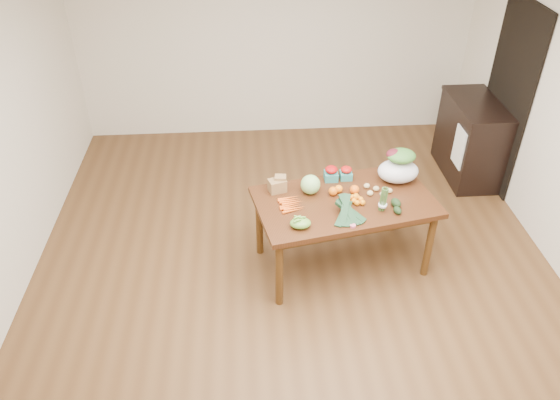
{
  "coord_description": "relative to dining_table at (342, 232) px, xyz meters",
  "views": [
    {
      "loc": [
        -0.41,
        -3.76,
        3.59
      ],
      "look_at": [
        -0.15,
        0.0,
        0.92
      ],
      "focal_mm": 35.0,
      "sensor_mm": 36.0,
      "label": 1
    }
  ],
  "objects": [
    {
      "name": "avocado_a",
      "position": [
        0.42,
        -0.23,
        0.41
      ],
      "size": [
        0.09,
        0.11,
        0.06
      ],
      "primitive_type": "ellipsoid",
      "rotation": [
        0.0,
        0.0,
        0.3
      ],
      "color": "black",
      "rests_on": "dining_table"
    },
    {
      "name": "paper_bag",
      "position": [
        -0.6,
        0.19,
        0.45
      ],
      "size": [
        0.24,
        0.21,
        0.15
      ],
      "primitive_type": null,
      "rotation": [
        0.0,
        0.0,
        0.2
      ],
      "color": "olive",
      "rests_on": "dining_table"
    },
    {
      "name": "orange_b",
      "position": [
        -0.04,
        0.13,
        0.41
      ],
      "size": [
        0.07,
        0.07,
        0.07
      ],
      "primitive_type": "sphere",
      "color": "orange",
      "rests_on": "dining_table"
    },
    {
      "name": "potato_d",
      "position": [
        0.23,
        0.17,
        0.4
      ],
      "size": [
        0.06,
        0.05,
        0.05
      ],
      "primitive_type": "ellipsoid",
      "color": "#D3B479",
      "rests_on": "dining_table"
    },
    {
      "name": "kale_bunch",
      "position": [
        -0.02,
        -0.3,
        0.45
      ],
      "size": [
        0.39,
        0.46,
        0.16
      ],
      "primitive_type": null,
      "rotation": [
        0.0,
        0.0,
        0.2
      ],
      "color": "black",
      "rests_on": "dining_table"
    },
    {
      "name": "snap_pea_bag",
      "position": [
        -0.44,
        -0.37,
        0.42
      ],
      "size": [
        0.18,
        0.13,
        0.08
      ],
      "primitive_type": "ellipsoid",
      "color": "#64A036",
      "rests_on": "dining_table"
    },
    {
      "name": "potato_b",
      "position": [
        0.35,
        0.04,
        0.4
      ],
      "size": [
        0.05,
        0.05,
        0.04
      ],
      "primitive_type": "ellipsoid",
      "color": "tan",
      "rests_on": "dining_table"
    },
    {
      "name": "strawberry_basket_a",
      "position": [
        -0.08,
        0.34,
        0.43
      ],
      "size": [
        0.15,
        0.15,
        0.11
      ],
      "primitive_type": null,
      "rotation": [
        0.0,
        0.0,
        0.2
      ],
      "color": "#AE0C0B",
      "rests_on": "dining_table"
    },
    {
      "name": "salad_bag",
      "position": [
        0.54,
        0.28,
        0.52
      ],
      "size": [
        0.43,
        0.36,
        0.3
      ],
      "primitive_type": null,
      "rotation": [
        0.0,
        0.0,
        0.2
      ],
      "color": "silver",
      "rests_on": "dining_table"
    },
    {
      "name": "cabinet",
      "position": [
        1.76,
        1.51,
        0.1
      ],
      "size": [
        0.52,
        1.02,
        0.94
      ],
      "primitive_type": "cube",
      "color": "black",
      "rests_on": "floor"
    },
    {
      "name": "potato_a",
      "position": [
        0.24,
        0.05,
        0.4
      ],
      "size": [
        0.06,
        0.05,
        0.05
      ],
      "primitive_type": "ellipsoid",
      "color": "#CEC077",
      "rests_on": "dining_table"
    },
    {
      "name": "avocado_b",
      "position": [
        0.43,
        -0.13,
        0.41
      ],
      "size": [
        0.11,
        0.13,
        0.08
      ],
      "primitive_type": "ellipsoid",
      "rotation": [
        0.0,
        0.0,
        0.3
      ],
      "color": "black",
      "rests_on": "dining_table"
    },
    {
      "name": "potato_c",
      "position": [
        0.31,
        0.12,
        0.4
      ],
      "size": [
        0.06,
        0.05,
        0.05
      ],
      "primitive_type": "ellipsoid",
      "color": "tan",
      "rests_on": "dining_table"
    },
    {
      "name": "room_walls",
      "position": [
        -0.46,
        -0.2,
        0.97
      ],
      "size": [
        5.02,
        6.02,
        2.7
      ],
      "color": "beige",
      "rests_on": "floor"
    },
    {
      "name": "doorway_dark",
      "position": [
        2.02,
        1.4,
        0.68
      ],
      "size": [
        0.02,
        1.0,
        2.1
      ],
      "primitive_type": "cube",
      "color": "black",
      "rests_on": "floor"
    },
    {
      "name": "asparagus_bundle",
      "position": [
        0.29,
        -0.19,
        0.5
      ],
      "size": [
        0.1,
        0.13,
        0.26
      ],
      "primitive_type": null,
      "rotation": [
        0.15,
        0.0,
        0.2
      ],
      "color": "#4E853D",
      "rests_on": "dining_table"
    },
    {
      "name": "orange_a",
      "position": [
        -0.1,
        0.09,
        0.42
      ],
      "size": [
        0.08,
        0.08,
        0.08
      ],
      "primitive_type": "sphere",
      "color": "orange",
      "rests_on": "dining_table"
    },
    {
      "name": "orange_c",
      "position": [
        0.1,
        0.1,
        0.42
      ],
      "size": [
        0.08,
        0.08,
        0.08
      ],
      "primitive_type": "sphere",
      "color": "orange",
      "rests_on": "dining_table"
    },
    {
      "name": "cabbage",
      "position": [
        -0.3,
        0.14,
        0.47
      ],
      "size": [
        0.18,
        0.18,
        0.18
      ],
      "primitive_type": "sphere",
      "color": "#96C873",
      "rests_on": "dining_table"
    },
    {
      "name": "carrots",
      "position": [
        -0.49,
        -0.05,
        0.39
      ],
      "size": [
        0.26,
        0.28,
        0.03
      ],
      "primitive_type": null,
      "rotation": [
        0.0,
        0.0,
        0.2
      ],
      "color": "orange",
      "rests_on": "dining_table"
    },
    {
      "name": "mandarin_cluster",
      "position": [
        0.09,
        -0.03,
        0.42
      ],
      "size": [
        0.21,
        0.21,
        0.08
      ],
      "primitive_type": null,
      "rotation": [
        0.0,
        0.0,
        0.2
      ],
      "color": "#FFA90F",
      "rests_on": "dining_table"
    },
    {
      "name": "strawberry_basket_b",
      "position": [
        0.06,
        0.35,
        0.43
      ],
      "size": [
        0.13,
        0.13,
        0.1
      ],
      "primitive_type": null,
      "rotation": [
        0.0,
        0.0,
        0.2
      ],
      "color": "red",
      "rests_on": "dining_table"
    },
    {
      "name": "dining_table",
      "position": [
        0.0,
        0.0,
        0.0
      ],
      "size": [
        1.74,
        1.18,
        0.75
      ],
      "primitive_type": "cube",
      "rotation": [
        0.0,
        0.0,
        0.2
      ],
      "color": "#43210F",
      "rests_on": "floor"
    },
    {
      "name": "dish_towel",
      "position": [
        1.5,
        1.2,
        0.18
      ],
      "size": [
        0.02,
        0.28,
        0.45
      ],
      "primitive_type": "cube",
      "color": "white",
      "rests_on": "cabinet"
    },
    {
      "name": "floor",
      "position": [
        -0.46,
        -0.2,
        -0.38
      ],
      "size": [
        6.0,
        6.0,
        0.0
      ],
      "primitive_type": "plane",
      "color": "brown",
      "rests_on": "ground"
    },
    {
      "name": "potato_e",
      "position": [
        0.42,
        0.08,
        0.4
      ],
      "size": [
        0.06,
        0.05,
        0.05
      ],
      "primitive_type": "ellipsoid",
      "color": "#CFC377",
      "rests_on": "dining_table"
    }
  ]
}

